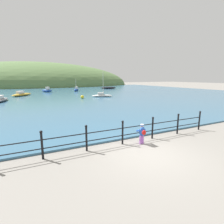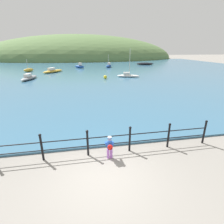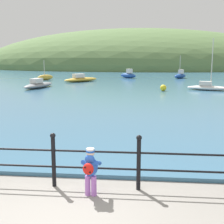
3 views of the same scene
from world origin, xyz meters
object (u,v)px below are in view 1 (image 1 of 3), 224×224
boat_far_left (102,95)px  boat_far_right (76,90)px  boat_nearest_quay (47,90)px  mooring_buoy (82,97)px  boat_green_fishing (1,99)px  boat_blue_hull (22,94)px  child_in_coat (142,132)px  boat_red_dinghy (108,88)px

boat_far_left → boat_far_right: size_ratio=1.48×
boat_nearest_quay → mooring_buoy: bearing=-76.9°
boat_nearest_quay → mooring_buoy: 15.36m
boat_green_fishing → mooring_buoy: size_ratio=8.93×
boat_far_left → boat_blue_hull: boat_far_left is taller
child_in_coat → boat_blue_hull: child_in_coat is taller
child_in_coat → boat_blue_hull: size_ratio=0.24×
child_in_coat → boat_nearest_quay: size_ratio=0.41×
boat_red_dinghy → boat_green_fishing: boat_green_fishing is taller
boat_green_fishing → boat_blue_hull: (2.38, 7.03, 0.01)m
boat_far_left → child_in_coat: bearing=-107.6°
boat_red_dinghy → boat_green_fishing: 29.84m
boat_red_dinghy → mooring_buoy: (-13.31, -19.11, -0.05)m
mooring_buoy → child_in_coat: bearing=-98.0°
child_in_coat → boat_far_right: boat_far_right is taller
boat_far_left → boat_nearest_quay: boat_far_left is taller
boat_red_dinghy → mooring_buoy: bearing=-124.8°
boat_green_fishing → boat_blue_hull: size_ratio=1.07×
boat_nearest_quay → boat_green_fishing: boat_nearest_quay is taller
boat_red_dinghy → boat_nearest_quay: size_ratio=1.85×
boat_far_right → boat_red_dinghy: bearing=21.3°
boat_red_dinghy → boat_blue_hull: (-21.68, -10.63, -0.02)m
boat_far_left → boat_nearest_quay: size_ratio=1.68×
boat_red_dinghy → boat_nearest_quay: bearing=-166.1°
boat_red_dinghy → boat_nearest_quay: boat_nearest_quay is taller
boat_red_dinghy → child_in_coat: bearing=-112.7°
boat_far_left → boat_red_dinghy: boat_far_left is taller
child_in_coat → boat_blue_hull: bearing=101.7°
boat_red_dinghy → mooring_buoy: boat_red_dinghy is taller
boat_blue_hull → mooring_buoy: size_ratio=8.32×
boat_blue_hull → mooring_buoy: (8.37, -8.48, -0.03)m
boat_green_fishing → boat_nearest_quay: bearing=61.7°
boat_blue_hull → boat_far_left: bearing=-32.1°
boat_red_dinghy → boat_blue_hull: bearing=-153.9°
boat_red_dinghy → boat_far_right: boat_far_right is taller
child_in_coat → boat_far_right: (5.74, 34.23, -0.15)m
boat_far_right → boat_green_fishing: (-13.81, -13.66, -0.09)m
child_in_coat → boat_green_fishing: size_ratio=0.22×
boat_far_right → boat_blue_hull: (-11.43, -6.63, -0.08)m
child_in_coat → boat_far_left: bearing=72.4°
boat_red_dinghy → boat_green_fishing: bearing=-143.7°
boat_red_dinghy → mooring_buoy: size_ratio=9.01×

